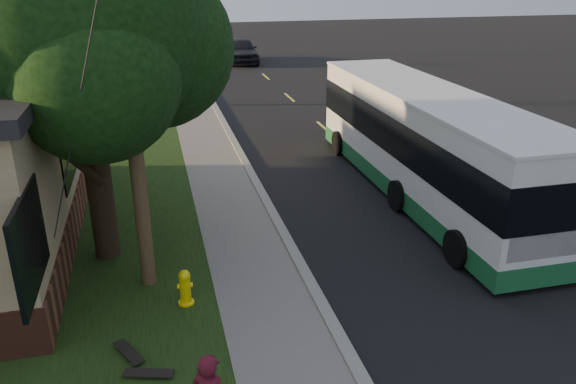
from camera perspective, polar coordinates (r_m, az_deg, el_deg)
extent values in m
plane|color=black|center=(11.93, 2.45, -9.85)|extent=(120.00, 120.00, 0.00)
cube|color=black|center=(21.81, 5.26, 5.15)|extent=(8.00, 80.00, 0.01)
cube|color=gray|center=(20.88, -5.22, 4.54)|extent=(0.25, 80.00, 0.12)
cube|color=slate|center=(20.77, -7.95, 4.26)|extent=(2.00, 80.00, 0.08)
cube|color=black|center=(20.74, -17.60, 3.39)|extent=(5.00, 80.00, 0.07)
cylinder|color=yellow|center=(11.39, -10.38, -9.88)|extent=(0.22, 0.22, 0.55)
sphere|color=yellow|center=(11.22, -10.50, -8.38)|extent=(0.24, 0.24, 0.24)
cylinder|color=yellow|center=(11.33, -10.42, -9.34)|extent=(0.30, 0.10, 0.10)
cylinder|color=yellow|center=(11.33, -10.42, -9.34)|extent=(0.10, 0.18, 0.10)
cylinder|color=yellow|center=(11.53, -10.29, -10.95)|extent=(0.32, 0.32, 0.04)
cylinder|color=#473321|center=(10.86, -16.08, 12.04)|extent=(0.30, 0.30, 9.00)
cylinder|color=#2D2D30|center=(10.01, -20.90, 6.13)|extent=(2.52, 3.21, 7.60)
cylinder|color=black|center=(12.99, -18.76, 1.81)|extent=(0.56, 0.56, 4.00)
sphere|color=black|center=(12.32, -20.63, 15.91)|extent=(5.20, 5.20, 5.20)
sphere|color=black|center=(12.91, -13.67, 14.19)|extent=(3.60, 3.60, 3.60)
sphere|color=black|center=(12.14, -26.37, 13.56)|extent=(3.80, 3.80, 3.80)
sphere|color=black|center=(11.12, -19.09, 10.87)|extent=(3.20, 3.20, 3.20)
cylinder|color=black|center=(28.09, -15.20, 11.89)|extent=(0.24, 0.24, 3.30)
cylinder|color=black|center=(27.87, -15.54, 15.22)|extent=(1.38, 0.57, 2.01)
cylinder|color=black|center=(27.87, -15.54, 15.22)|extent=(0.74, 1.21, 1.58)
cylinder|color=black|center=(27.87, -15.54, 15.22)|extent=(0.65, 1.05, 1.95)
cylinder|color=black|center=(27.87, -15.54, 15.22)|extent=(1.28, 0.53, 1.33)
cylinder|color=black|center=(27.87, -15.54, 15.22)|extent=(0.75, 1.21, 1.70)
cylinder|color=black|center=(39.99, -14.35, 14.58)|extent=(0.24, 0.24, 3.03)
cylinder|color=black|center=(39.84, -14.57, 16.73)|extent=(1.38, 0.57, 2.01)
cylinder|color=black|center=(39.84, -14.57, 16.73)|extent=(0.74, 1.21, 1.58)
cylinder|color=black|center=(39.84, -14.57, 16.73)|extent=(0.65, 1.05, 1.95)
cylinder|color=black|center=(39.84, -14.57, 16.73)|extent=(1.28, 0.53, 1.33)
cylinder|color=black|center=(39.84, -14.57, 16.73)|extent=(0.75, 1.21, 1.70)
cylinder|color=#2D2D30|center=(43.99, -9.80, 17.08)|extent=(0.16, 0.16, 5.50)
cube|color=silver|center=(16.56, 13.82, 5.39)|extent=(2.35, 11.28, 2.54)
cube|color=#1B6132|center=(16.97, 13.42, 1.14)|extent=(2.37, 11.30, 0.52)
cube|color=black|center=(16.51, 13.88, 6.02)|extent=(2.39, 11.32, 1.03)
cube|color=black|center=(12.23, 25.62, -2.88)|extent=(2.05, 0.06, 1.50)
cube|color=yellow|center=(11.81, 26.59, 2.75)|extent=(1.50, 0.06, 0.33)
cube|color=#FFF2CC|center=(12.27, 22.23, -7.88)|extent=(0.23, 0.04, 0.14)
cube|color=silver|center=(16.25, 14.23, 9.75)|extent=(2.40, 11.33, 0.08)
cylinder|color=black|center=(13.14, 16.84, -5.52)|extent=(0.26, 0.86, 0.86)
cylinder|color=black|center=(14.42, 24.96, -4.19)|extent=(0.26, 0.86, 0.86)
cylinder|color=black|center=(15.69, 11.11, -0.37)|extent=(0.26, 0.86, 0.86)
cylinder|color=black|center=(16.77, 18.43, 0.37)|extent=(0.26, 0.86, 0.86)
cylinder|color=black|center=(20.12, 5.17, 4.97)|extent=(0.26, 0.86, 0.86)
cylinder|color=black|center=(20.98, 11.29, 5.35)|extent=(0.26, 0.86, 0.86)
cube|color=black|center=(10.38, -15.88, -15.36)|extent=(0.55, 0.82, 0.02)
cylinder|color=silver|center=(10.19, -15.13, -16.34)|extent=(0.19, 0.13, 0.05)
cylinder|color=silver|center=(10.62, -16.55, -14.76)|extent=(0.19, 0.13, 0.05)
cube|color=black|center=(9.86, -13.99, -17.40)|extent=(0.85, 0.43, 0.02)
cylinder|color=silver|center=(9.82, -12.28, -17.75)|extent=(0.10, 0.19, 0.05)
cylinder|color=silver|center=(9.97, -15.63, -17.42)|extent=(0.10, 0.19, 0.05)
imported|color=black|center=(40.38, -4.80, 14.19)|extent=(2.18, 5.09, 1.71)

